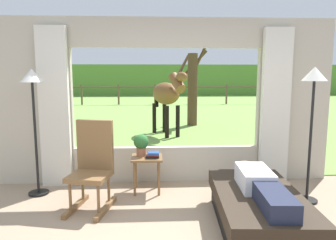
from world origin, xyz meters
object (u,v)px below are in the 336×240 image
potted_plant (141,143)px  floor_lamp_right (313,94)px  horse (167,94)px  reclining_person (260,185)px  rocking_chair (93,166)px  recliner_sofa (258,210)px  floor_lamp_left (33,94)px  pasture_tree (192,87)px  book_stack (153,155)px  side_table (147,163)px

potted_plant → floor_lamp_right: size_ratio=0.18×
floor_lamp_right → horse: floor_lamp_right is taller
reclining_person → rocking_chair: bearing=162.7°
recliner_sofa → reclining_person: size_ratio=1.22×
recliner_sofa → potted_plant: size_ratio=5.50×
floor_lamp_left → floor_lamp_right: 3.74m
floor_lamp_right → pasture_tree: bearing=96.5°
book_stack → floor_lamp_left: 1.86m
rocking_chair → side_table: size_ratio=2.15×
recliner_sofa → reclining_person: (0.00, -0.05, 0.30)m
reclining_person → floor_lamp_right: size_ratio=0.80×
recliner_sofa → side_table: 1.74m
book_stack → horse: (0.42, 4.23, 0.59)m
reclining_person → recliner_sofa: bearing=94.0°
recliner_sofa → rocking_chair: rocking_chair is taller
side_table → floor_lamp_left: floor_lamp_left is taller
book_stack → floor_lamp_left: (-1.64, 0.04, 0.87)m
potted_plant → pasture_tree: pasture_tree is taller
floor_lamp_left → pasture_tree: 6.64m
pasture_tree → recliner_sofa: bearing=-91.6°
rocking_chair → recliner_sofa: bearing=-7.5°
side_table → recliner_sofa: bearing=-44.3°
reclining_person → floor_lamp_left: size_ratio=0.81×
rocking_chair → floor_lamp_right: size_ratio=0.62×
floor_lamp_left → side_table: bearing=0.8°
recliner_sofa → horse: size_ratio=0.98×
floor_lamp_left → horse: floor_lamp_left is taller
floor_lamp_left → potted_plant: bearing=3.2°
potted_plant → pasture_tree: size_ratio=0.12×
book_stack → horse: bearing=84.4°
potted_plant → book_stack: bearing=-35.3°
floor_lamp_left → rocking_chair: bearing=-29.2°
recliner_sofa → potted_plant: (-1.32, 1.27, 0.48)m
recliner_sofa → book_stack: 1.66m
floor_lamp_left → pasture_tree: pasture_tree is taller
reclining_person → floor_lamp_right: bearing=43.7°
horse → rocking_chair: bearing=53.1°
side_table → potted_plant: 0.29m
floor_lamp_left → floor_lamp_right: bearing=-7.2°
reclining_person → rocking_chair: (-1.92, 0.75, 0.02)m
rocking_chair → book_stack: 0.89m
book_stack → horse: 4.30m
horse → side_table: bearing=60.5°
book_stack → potted_plant: bearing=144.7°
rocking_chair → book_stack: (0.77, 0.45, 0.02)m
reclining_person → side_table: reclining_person is taller
recliner_sofa → floor_lamp_left: 3.26m
recliner_sofa → horse: (-0.73, 5.38, 0.94)m
recliner_sofa → pasture_tree: size_ratio=0.65×
floor_lamp_left → horse: size_ratio=0.99×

